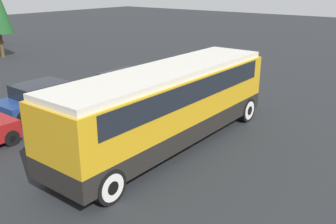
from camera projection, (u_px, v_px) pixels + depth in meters
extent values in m
plane|color=#26282B|center=(168.00, 146.00, 14.12)|extent=(120.00, 120.00, 0.00)
cube|color=black|center=(168.00, 126.00, 13.85)|extent=(10.08, 2.44, 0.70)
cube|color=gold|center=(168.00, 96.00, 13.47)|extent=(10.08, 2.44, 1.63)
cube|color=black|center=(168.00, 85.00, 13.34)|extent=(8.87, 2.48, 0.73)
cube|color=silver|center=(168.00, 71.00, 13.17)|extent=(9.87, 2.25, 0.22)
cube|color=gold|center=(233.00, 77.00, 17.18)|extent=(0.36, 2.34, 1.86)
cylinder|color=black|center=(247.00, 110.00, 16.42)|extent=(1.05, 0.28, 1.05)
cylinder|color=silver|center=(247.00, 110.00, 16.42)|extent=(0.82, 0.30, 0.82)
cylinder|color=black|center=(247.00, 110.00, 16.42)|extent=(0.40, 0.32, 0.40)
cylinder|color=black|center=(204.00, 101.00, 17.71)|extent=(1.05, 0.28, 1.05)
cylinder|color=silver|center=(204.00, 101.00, 17.71)|extent=(0.82, 0.30, 0.82)
cylinder|color=black|center=(204.00, 101.00, 17.71)|extent=(0.40, 0.32, 0.40)
cylinder|color=black|center=(109.00, 186.00, 10.29)|extent=(1.05, 0.28, 1.05)
cylinder|color=silver|center=(109.00, 186.00, 10.29)|extent=(0.82, 0.30, 0.82)
cylinder|color=black|center=(109.00, 186.00, 10.29)|extent=(0.40, 0.32, 0.40)
cylinder|color=black|center=(60.00, 164.00, 11.58)|extent=(1.05, 0.28, 1.05)
cylinder|color=silver|center=(60.00, 164.00, 11.58)|extent=(0.82, 0.30, 0.82)
cylinder|color=black|center=(60.00, 164.00, 11.58)|extent=(0.40, 0.32, 0.40)
cube|color=navy|center=(45.00, 100.00, 17.66)|extent=(4.39, 1.90, 0.56)
cube|color=black|center=(40.00, 89.00, 17.34)|extent=(2.29, 1.71, 0.59)
cylinder|color=black|center=(85.00, 99.00, 18.49)|extent=(0.71, 0.22, 0.71)
cylinder|color=black|center=(85.00, 99.00, 18.49)|extent=(0.27, 0.26, 0.27)
cylinder|color=black|center=(63.00, 93.00, 19.49)|extent=(0.71, 0.22, 0.71)
cylinder|color=black|center=(63.00, 93.00, 19.49)|extent=(0.27, 0.26, 0.27)
cylinder|color=black|center=(23.00, 118.00, 15.96)|extent=(0.71, 0.22, 0.71)
cylinder|color=black|center=(23.00, 118.00, 15.96)|extent=(0.27, 0.26, 0.27)
cylinder|color=black|center=(2.00, 110.00, 16.95)|extent=(0.71, 0.22, 0.71)
cylinder|color=black|center=(2.00, 110.00, 16.95)|extent=(0.27, 0.26, 0.27)
cube|color=#2D5638|center=(127.00, 86.00, 19.96)|extent=(4.49, 1.81, 0.69)
cube|color=black|center=(124.00, 76.00, 19.64)|extent=(2.33, 1.62, 0.47)
cylinder|color=black|center=(161.00, 86.00, 20.93)|extent=(0.61, 0.22, 0.61)
cylinder|color=black|center=(161.00, 86.00, 20.93)|extent=(0.23, 0.26, 0.23)
cylinder|color=black|center=(139.00, 82.00, 21.87)|extent=(0.61, 0.22, 0.61)
cylinder|color=black|center=(139.00, 82.00, 21.87)|extent=(0.23, 0.26, 0.23)
cylinder|color=black|center=(114.00, 102.00, 18.23)|extent=(0.61, 0.22, 0.61)
cylinder|color=black|center=(114.00, 102.00, 18.23)|extent=(0.23, 0.26, 0.23)
cylinder|color=black|center=(91.00, 96.00, 19.17)|extent=(0.61, 0.22, 0.61)
cylinder|color=black|center=(91.00, 96.00, 19.17)|extent=(0.23, 0.26, 0.23)
cylinder|color=black|center=(11.00, 138.00, 14.05)|extent=(0.61, 0.22, 0.61)
cylinder|color=black|center=(11.00, 138.00, 14.05)|extent=(0.23, 0.26, 0.23)
cylinder|color=brown|center=(2.00, 46.00, 29.94)|extent=(0.28, 0.28, 1.99)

